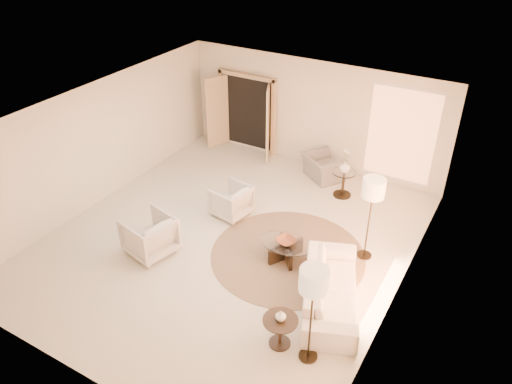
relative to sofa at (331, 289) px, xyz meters
The scene contains 18 objects.
room 2.84m from the sofa, 165.03° to the left, with size 7.04×8.04×2.83m.
windows_right 1.56m from the sofa, 40.75° to the left, with size 0.10×6.40×2.40m, color #FF9D66, non-canonical shape.
window_back_corner 4.74m from the sofa, 93.02° to the left, with size 1.70×0.10×2.40m, color #FF9D66, non-canonical shape.
curtains_right 2.11m from the sofa, 63.02° to the left, with size 0.06×5.20×2.60m, color #C4B781, non-canonical shape.
french_doors 6.37m from the sofa, 134.65° to the left, with size 1.95×0.66×2.16m.
area_rug 1.55m from the sofa, 146.48° to the left, with size 3.12×3.12×0.01m, color #473424.
sofa is the anchor object (origin of this frame).
armchair_left 3.41m from the sofa, 153.65° to the left, with size 0.77×0.72×0.79m, color silver.
armchair_right 3.75m from the sofa, behind, with size 0.88×0.83×0.91m, color silver.
accent_chair 4.51m from the sofa, 115.17° to the left, with size 0.95×0.62×0.83m, color gray.
coffee_table 1.44m from the sofa, 150.24° to the left, with size 1.18×1.18×0.39m.
end_table 1.32m from the sofa, 104.94° to the right, with size 0.57×0.57×0.54m.
side_table 3.72m from the sofa, 108.22° to the left, with size 0.56×0.56×0.65m.
floor_lamp_near 1.98m from the sofa, 87.00° to the left, with size 0.43×0.43×1.79m.
floor_lamp_far 1.76m from the sofa, 82.25° to the right, with size 0.44×0.44×1.80m.
bowl 1.44m from the sofa, 150.24° to the left, with size 0.38×0.38×0.09m, color brown.
end_vase 1.35m from the sofa, 104.94° to the right, with size 0.17×0.17×0.18m, color white.
side_vase 3.75m from the sofa, 108.22° to the left, with size 0.25×0.25×0.26m, color white.
Camera 1 is at (4.69, -7.02, 6.39)m, focal length 35.00 mm.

